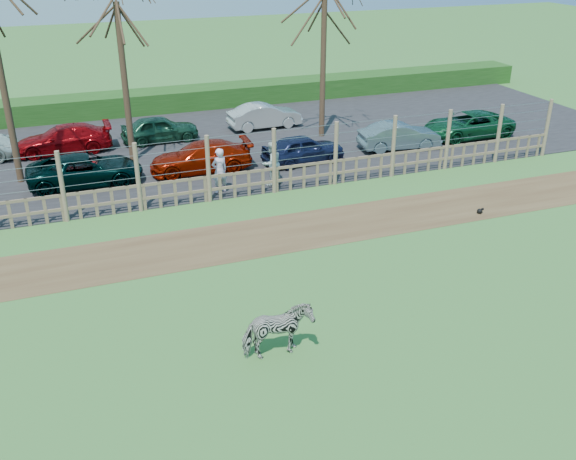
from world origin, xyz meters
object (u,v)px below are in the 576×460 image
object	(u,v)px
visitor_b	(272,163)
car_11	(264,116)
zebra	(278,331)
tree_mid	(121,45)
crow	(480,211)
car_2	(85,170)
car_9	(64,139)
car_4	(303,149)
car_10	(160,129)
visitor_a	(220,171)
car_6	(468,125)
tree_right	(324,23)
car_3	(201,157)
car_5	(399,136)

from	to	relation	value
visitor_b	car_11	world-z (taller)	visitor_b
zebra	car_11	distance (m)	18.83
tree_mid	car_11	size ratio (longest dim) A/B	1.87
crow	car_2	xyz separation A→B (m)	(-12.67, 7.63, 0.54)
zebra	car_11	world-z (taller)	zebra
car_9	car_4	bearing A→B (deg)	62.50
car_4	tree_mid	bearing A→B (deg)	62.16
zebra	car_10	world-z (taller)	zebra
visitor_a	zebra	bearing A→B (deg)	68.27
car_2	car_10	xyz separation A→B (m)	(3.69, 4.58, 0.00)
car_6	car_9	world-z (taller)	same
tree_right	visitor_b	xyz separation A→B (m)	(-4.36, -5.29, -4.34)
car_3	crow	bearing A→B (deg)	49.59
car_3	visitor_b	bearing A→B (deg)	44.36
zebra	visitor_a	distance (m)	10.43
tree_mid	car_6	distance (m)	16.10
car_4	car_9	xyz separation A→B (m)	(-9.40, 4.99, 0.00)
car_10	car_11	xyz separation A→B (m)	(5.27, 0.45, 0.00)
car_4	visitor_a	bearing A→B (deg)	111.08
car_2	car_5	bearing A→B (deg)	-90.28
zebra	car_5	distance (m)	16.27
zebra	car_5	bearing A→B (deg)	-39.94
car_5	tree_right	bearing A→B (deg)	45.52
car_4	car_5	bearing A→B (deg)	-92.29
car_6	car_10	bearing A→B (deg)	-107.27
car_3	visitor_a	bearing A→B (deg)	5.30
crow	car_9	world-z (taller)	car_9
car_3	car_2	bearing A→B (deg)	-88.15
tree_right	visitor_b	distance (m)	8.11
car_4	car_5	size ratio (longest dim) A/B	0.97
car_4	car_10	world-z (taller)	same
crow	zebra	bearing A→B (deg)	-150.61
zebra	car_10	xyz separation A→B (m)	(0.43, 17.50, -0.04)
crow	car_10	xyz separation A→B (m)	(-8.98, 12.20, 0.54)
visitor_a	car_11	size ratio (longest dim) A/B	0.47
crow	car_3	bearing A→B (deg)	137.07
visitor_b	crow	distance (m)	7.88
tree_mid	visitor_b	distance (m)	7.76
car_5	car_9	size ratio (longest dim) A/B	0.88
car_3	tree_right	bearing A→B (deg)	115.90
visitor_b	car_3	world-z (taller)	visitor_b
car_4	car_9	size ratio (longest dim) A/B	0.85
tree_mid	car_5	xyz separation A→B (m)	(11.46, -2.59, -4.23)
crow	car_3	world-z (taller)	car_3
car_10	car_11	world-z (taller)	same
tree_mid	car_3	world-z (taller)	tree_mid
car_11	visitor_a	bearing A→B (deg)	147.90
zebra	car_6	size ratio (longest dim) A/B	0.37
tree_mid	car_3	xyz separation A→B (m)	(2.44, -2.33, -4.23)
visitor_a	crow	size ratio (longest dim) A/B	6.74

